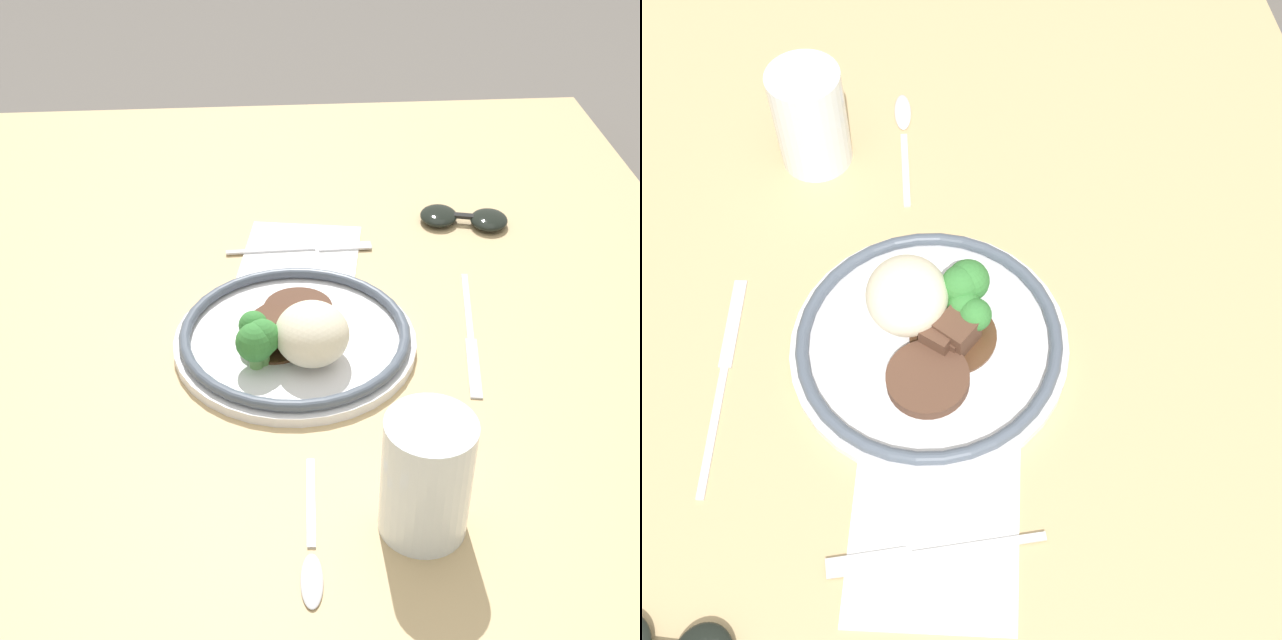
{
  "view_description": "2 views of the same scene",
  "coord_description": "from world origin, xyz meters",
  "views": [
    {
      "loc": [
        0.72,
        -0.05,
        0.6
      ],
      "look_at": [
        -0.01,
        0.0,
        0.07
      ],
      "focal_mm": 50.0,
      "sensor_mm": 36.0,
      "label": 1
    },
    {
      "loc": [
        -0.43,
        0.0,
        0.73
      ],
      "look_at": [
        -0.01,
        -0.05,
        0.06
      ],
      "focal_mm": 50.0,
      "sensor_mm": 36.0,
      "label": 2
    }
  ],
  "objects": [
    {
      "name": "ground_plane",
      "position": [
        0.0,
        0.0,
        0.0
      ],
      "size": [
        8.0,
        8.0,
        0.0
      ],
      "primitive_type": "plane",
      "color": "#5B5651"
    },
    {
      "name": "dining_table",
      "position": [
        0.0,
        0.0,
        0.02
      ],
      "size": [
        1.33,
        0.95,
        0.03
      ],
      "color": "tan",
      "rests_on": "ground"
    },
    {
      "name": "napkin",
      "position": [
        -0.19,
        -0.01,
        0.03
      ],
      "size": [
        0.18,
        0.16,
        0.0
      ],
      "color": "white",
      "rests_on": "dining_table"
    },
    {
      "name": "plate",
      "position": [
        -0.01,
        -0.02,
        0.05
      ],
      "size": [
        0.25,
        0.25,
        0.07
      ],
      "color": "white",
      "rests_on": "dining_table"
    },
    {
      "name": "juice_glass",
      "position": [
        0.23,
        0.07,
        0.08
      ],
      "size": [
        0.07,
        0.07,
        0.11
      ],
      "color": "#F4AD19",
      "rests_on": "dining_table"
    },
    {
      "name": "fork",
      "position": [
        -0.21,
        0.01,
        0.03
      ],
      "size": [
        0.02,
        0.18,
        0.0
      ],
      "rotation": [
        0.0,
        0.0,
        1.6
      ],
      "color": "silver",
      "rests_on": "napkin"
    },
    {
      "name": "knife",
      "position": [
        -0.02,
        0.17,
        0.03
      ],
      "size": [
        0.22,
        0.04,
        0.0
      ],
      "rotation": [
        0.0,
        0.0,
        -0.15
      ],
      "color": "silver",
      "rests_on": "dining_table"
    },
    {
      "name": "spoon",
      "position": [
        0.26,
        -0.02,
        0.03
      ],
      "size": [
        0.16,
        0.02,
        0.01
      ],
      "rotation": [
        0.0,
        0.0,
        -0.05
      ],
      "color": "silver",
      "rests_on": "dining_table"
    },
    {
      "name": "sunglasses",
      "position": [
        -0.26,
        0.21,
        0.04
      ],
      "size": [
        0.08,
        0.12,
        0.02
      ],
      "rotation": [
        0.0,
        0.0,
        -0.24
      ],
      "color": "black",
      "rests_on": "dining_table"
    }
  ]
}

